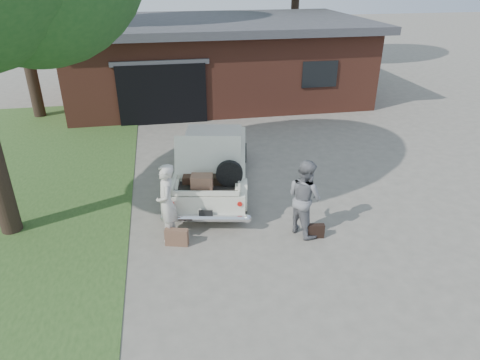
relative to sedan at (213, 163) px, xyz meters
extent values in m
plane|color=gray|center=(0.36, -2.56, -0.68)|extent=(90.00, 90.00, 0.00)
cube|color=#2D4C1E|center=(-5.14, 0.44, -0.67)|extent=(6.00, 16.00, 0.02)
cube|color=brown|center=(1.36, 8.94, 0.82)|extent=(12.00, 7.00, 3.00)
cube|color=#4C4C51|center=(1.36, 8.94, 2.47)|extent=(12.80, 7.80, 0.30)
cube|color=black|center=(-1.14, 5.49, 0.42)|extent=(3.20, 0.30, 2.20)
cube|color=#4C4C51|center=(-1.14, 5.42, 1.57)|extent=(3.50, 0.12, 0.18)
cube|color=black|center=(4.86, 5.42, 0.92)|extent=(1.40, 0.08, 1.00)
cylinder|color=#38281E|center=(-5.96, 7.21, 2.85)|extent=(0.44, 0.44, 7.06)
cylinder|color=#38281E|center=(6.46, 14.09, 2.19)|extent=(0.44, 0.44, 5.75)
cube|color=white|center=(0.01, 0.04, -0.12)|extent=(2.57, 4.76, 0.59)
cube|color=beige|center=(0.06, 0.31, 0.40)|extent=(1.81, 2.06, 0.47)
cube|color=black|center=(0.23, 1.15, 0.38)|extent=(1.39, 0.35, 0.40)
cube|color=black|center=(-0.11, -0.53, 0.38)|extent=(1.39, 0.35, 0.40)
cylinder|color=black|center=(-1.07, -1.31, -0.38)|extent=(0.31, 0.62, 0.60)
cylinder|color=black|center=(0.48, -1.62, -0.38)|extent=(0.31, 0.62, 0.60)
cylinder|color=black|center=(-0.47, 1.70, -0.38)|extent=(0.31, 0.62, 0.60)
cylinder|color=black|center=(1.08, 1.39, -0.38)|extent=(0.31, 0.62, 0.60)
cylinder|color=silver|center=(-0.45, -2.22, -0.32)|extent=(1.85, 0.52, 0.16)
cylinder|color=#A5140F|center=(-1.16, -2.01, 0.02)|extent=(0.12, 0.11, 0.11)
cylinder|color=#A5140F|center=(0.29, -2.30, 0.02)|extent=(0.12, 0.11, 0.11)
cube|color=black|center=(-0.45, -2.23, -0.19)|extent=(0.30, 0.08, 0.15)
cube|color=black|center=(-0.33, -1.64, 0.19)|extent=(1.57, 1.25, 0.04)
cube|color=white|center=(-1.04, -1.50, 0.28)|extent=(0.25, 0.98, 0.16)
cube|color=white|center=(0.38, -1.78, 0.28)|extent=(0.25, 0.98, 0.16)
cube|color=white|center=(-0.43, -2.13, 0.25)|extent=(1.43, 0.34, 0.11)
cube|color=white|center=(-0.27, -1.32, 0.70)|extent=(1.56, 0.67, 0.99)
cube|color=#40271B|center=(-0.59, -1.45, 0.30)|extent=(0.59, 0.44, 0.17)
cube|color=#95654C|center=(-0.47, -1.82, 0.38)|extent=(0.53, 0.40, 0.33)
cube|color=black|center=(-0.13, -1.55, 0.30)|extent=(0.65, 0.49, 0.18)
cylinder|color=black|center=(0.15, -1.78, 0.51)|extent=(0.61, 0.26, 0.60)
imported|color=beige|center=(-1.26, -2.28, 0.19)|extent=(0.43, 0.64, 1.74)
imported|color=gray|center=(1.65, -2.58, 0.19)|extent=(0.95, 1.04, 1.73)
cube|color=brown|center=(-1.12, -2.58, -0.49)|extent=(0.51, 0.28, 0.38)
cube|color=black|center=(1.85, -2.84, -0.52)|extent=(0.42, 0.19, 0.31)
camera|label=1|loc=(-1.19, -10.21, 4.62)|focal=32.00mm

